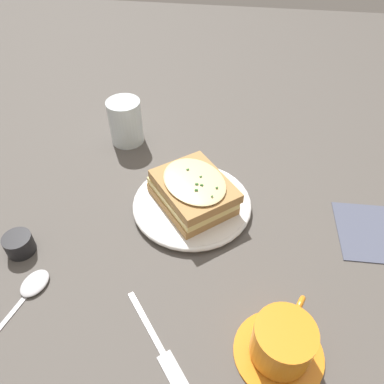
# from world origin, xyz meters

# --- Properties ---
(ground_plane) EXTENTS (2.40, 2.40, 0.00)m
(ground_plane) POSITION_xyz_m (0.00, 0.00, 0.00)
(ground_plane) COLOR #514C47
(dinner_plate) EXTENTS (0.23, 0.23, 0.02)m
(dinner_plate) POSITION_xyz_m (-0.03, 0.03, 0.01)
(dinner_plate) COLOR white
(dinner_plate) RESTS_ON ground_plane
(sandwich) EXTENTS (0.19, 0.19, 0.06)m
(sandwich) POSITION_xyz_m (-0.03, 0.03, 0.05)
(sandwich) COLOR #B2844C
(sandwich) RESTS_ON dinner_plate
(teacup_with_saucer) EXTENTS (0.14, 0.13, 0.07)m
(teacup_with_saucer) POSITION_xyz_m (0.24, 0.19, 0.03)
(teacup_with_saucer) COLOR orange
(teacup_with_saucer) RESTS_ON ground_plane
(water_glass) EXTENTS (0.08, 0.08, 0.11)m
(water_glass) POSITION_xyz_m (-0.23, -0.16, 0.05)
(water_glass) COLOR silver
(water_glass) RESTS_ON ground_plane
(fork) EXTENTS (0.15, 0.13, 0.00)m
(fork) POSITION_xyz_m (0.27, 0.02, 0.00)
(fork) COLOR silver
(fork) RESTS_ON ground_plane
(spoon) EXTENTS (0.16, 0.06, 0.01)m
(spoon) POSITION_xyz_m (0.19, -0.21, 0.00)
(spoon) COLOR silver
(spoon) RESTS_ON ground_plane
(napkin) EXTENTS (0.14, 0.12, 0.00)m
(napkin) POSITION_xyz_m (-0.01, 0.36, 0.00)
(napkin) COLOR #4C5166
(napkin) RESTS_ON ground_plane
(condiment_pot) EXTENTS (0.05, 0.05, 0.04)m
(condiment_pot) POSITION_xyz_m (0.12, -0.26, 0.02)
(condiment_pot) COLOR black
(condiment_pot) RESTS_ON ground_plane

